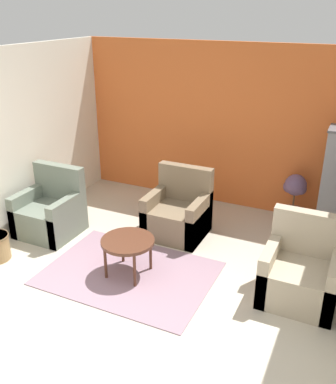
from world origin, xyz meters
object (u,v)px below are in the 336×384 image
object	(u,v)px
armchair_left	(51,213)
potted_plant	(295,192)
coffee_table	(128,243)
armchair_right	(301,274)
armchair_middle	(178,214)

from	to	relation	value
armchair_left	potted_plant	distance (m)	3.51
armchair_left	coffee_table	bearing A→B (deg)	-16.38
armchair_left	armchair_right	size ratio (longest dim) A/B	1.00
armchair_left	potted_plant	world-z (taller)	armchair_left
armchair_left	potted_plant	bearing A→B (deg)	29.93
coffee_table	potted_plant	bearing A→B (deg)	55.29
coffee_table	armchair_right	world-z (taller)	armchair_right
coffee_table	potted_plant	xyz separation A→B (m)	(1.52, 2.20, 0.07)
coffee_table	armchair_right	size ratio (longest dim) A/B	0.67
armchair_middle	armchair_right	bearing A→B (deg)	-22.98
potted_plant	coffee_table	bearing A→B (deg)	-124.71
armchair_right	armchair_middle	xyz separation A→B (m)	(-1.80, 0.76, 0.00)
coffee_table	armchair_left	xyz separation A→B (m)	(-1.52, 0.45, -0.12)
armchair_left	armchair_right	distance (m)	3.44
armchair_middle	potted_plant	world-z (taller)	armchair_middle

